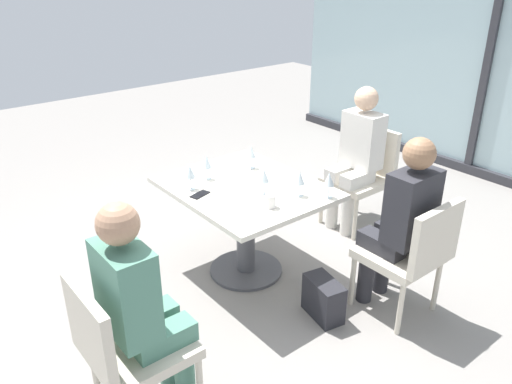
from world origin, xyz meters
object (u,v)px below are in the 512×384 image
object	(u,v)px
wine_glass_2	(190,172)
wine_glass_5	(264,176)
person_front_right	(140,303)
cell_phone_on_table	(200,195)
wine_glass_1	(329,180)
chair_far_right	(412,252)
person_far_right	(402,218)
wine_glass_3	(251,152)
handbag_0	(323,299)
person_near_window	(357,152)
dining_table_main	(245,209)
wine_glass_0	(207,162)
wine_glass_4	(300,178)
chair_front_right	(124,345)
coffee_cup	(271,201)
chair_near_window	(363,171)

from	to	relation	value
wine_glass_2	wine_glass_5	bearing A→B (deg)	43.21
person_front_right	cell_phone_on_table	bearing A→B (deg)	132.47
person_front_right	wine_glass_1	bearing A→B (deg)	97.95
chair_far_right	person_far_right	xyz separation A→B (m)	(-0.11, 0.00, 0.20)
wine_glass_3	cell_phone_on_table	xyz separation A→B (m)	(0.16, -0.58, -0.13)
cell_phone_on_table	handbag_0	world-z (taller)	cell_phone_on_table
person_far_right	handbag_0	bearing A→B (deg)	-116.31
person_far_right	person_near_window	bearing A→B (deg)	144.91
person_near_window	handbag_0	world-z (taller)	person_near_window
wine_glass_1	dining_table_main	bearing A→B (deg)	-147.73
wine_glass_1	wine_glass_3	xyz separation A→B (m)	(-0.75, -0.08, 0.00)
wine_glass_0	chair_far_right	bearing A→B (deg)	26.12
wine_glass_4	person_front_right	bearing A→B (deg)	-75.57
person_front_right	wine_glass_5	world-z (taller)	person_front_right
chair_front_right	wine_glass_1	xyz separation A→B (m)	(-0.21, 1.64, 0.37)
wine_glass_0	wine_glass_1	bearing A→B (deg)	30.76
wine_glass_0	handbag_0	world-z (taller)	wine_glass_0
chair_far_right	cell_phone_on_table	xyz separation A→B (m)	(-1.16, -0.86, 0.24)
person_near_window	chair_front_right	bearing A→B (deg)	-74.01
wine_glass_2	coffee_cup	xyz separation A→B (m)	(0.57, 0.26, -0.09)
dining_table_main	person_far_right	world-z (taller)	person_far_right
wine_glass_3	person_front_right	bearing A→B (deg)	-56.52
dining_table_main	wine_glass_4	bearing A→B (deg)	27.20
coffee_cup	cell_phone_on_table	size ratio (longest dim) A/B	0.62
dining_table_main	coffee_cup	world-z (taller)	coffee_cup
coffee_cup	dining_table_main	bearing A→B (deg)	167.96
person_front_right	wine_glass_0	xyz separation A→B (m)	(-1.00, 1.07, 0.16)
wine_glass_5	wine_glass_4	bearing A→B (deg)	43.30
dining_table_main	person_far_right	bearing A→B (deg)	28.13
cell_phone_on_table	chair_front_right	bearing A→B (deg)	-66.71
person_far_right	wine_glass_3	distance (m)	1.26
wine_glass_4	wine_glass_5	size ratio (longest dim) A/B	1.00
person_front_right	wine_glass_5	distance (m)	1.35
wine_glass_3	coffee_cup	world-z (taller)	wine_glass_3
dining_table_main	chair_far_right	distance (m)	1.21
chair_front_right	wine_glass_5	distance (m)	1.49
person_near_window	cell_phone_on_table	size ratio (longest dim) A/B	8.75
wine_glass_3	handbag_0	distance (m)	1.24
coffee_cup	chair_near_window	bearing A→B (deg)	105.05
wine_glass_3	cell_phone_on_table	distance (m)	0.62
wine_glass_0	cell_phone_on_table	bearing A→B (deg)	-44.17
coffee_cup	person_near_window	bearing A→B (deg)	106.26
chair_near_window	person_near_window	size ratio (longest dim) A/B	0.69
chair_front_right	person_front_right	size ratio (longest dim) A/B	0.69
person_far_right	wine_glass_2	xyz separation A→B (m)	(-1.17, -0.86, 0.16)
wine_glass_2	wine_glass_5	size ratio (longest dim) A/B	1.00
wine_glass_3	handbag_0	xyz separation A→B (m)	(0.99, -0.16, -0.72)
chair_far_right	coffee_cup	xyz separation A→B (m)	(-0.71, -0.60, 0.28)
wine_glass_4	wine_glass_5	xyz separation A→B (m)	(-0.18, -0.17, 0.00)
cell_phone_on_table	handbag_0	xyz separation A→B (m)	(0.83, 0.42, -0.59)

